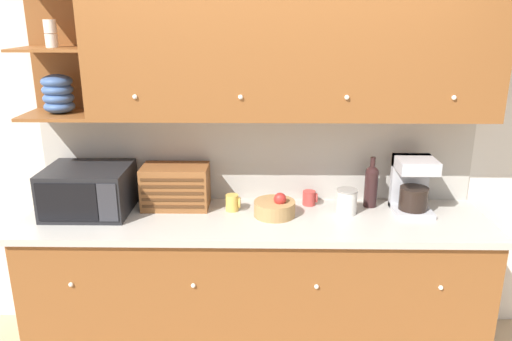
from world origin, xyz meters
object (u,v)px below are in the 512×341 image
object	(u,v)px
mug_blue_second	(233,203)
coffee_maker	(413,185)
storage_canister	(347,202)
microwave	(89,190)
wine_bottle	(371,184)
mug	(310,198)
fruit_basket	(275,208)
bread_box	(176,187)

from	to	relation	value
mug_blue_second	coffee_maker	size ratio (longest dim) A/B	0.30
mug_blue_second	storage_canister	bearing A→B (deg)	-2.93
microwave	mug_blue_second	bearing A→B (deg)	2.28
coffee_maker	wine_bottle	bearing A→B (deg)	161.32
wine_bottle	coffee_maker	world-z (taller)	coffee_maker
microwave	mug	size ratio (longest dim) A/B	5.28
fruit_basket	wine_bottle	xyz separation A→B (m)	(0.61, 0.17, 0.10)
microwave	coffee_maker	bearing A→B (deg)	1.34
bread_box	storage_canister	distance (m)	1.07
wine_bottle	mug_blue_second	bearing A→B (deg)	-174.03
mug	storage_canister	distance (m)	0.26
mug	wine_bottle	bearing A→B (deg)	-2.51
coffee_maker	fruit_basket	bearing A→B (deg)	-174.03
bread_box	fruit_basket	bearing A→B (deg)	-12.62
bread_box	mug_blue_second	xyz separation A→B (m)	(0.36, -0.06, -0.08)
microwave	mug	world-z (taller)	microwave
coffee_maker	storage_canister	bearing A→B (deg)	-173.35
fruit_basket	storage_canister	bearing A→B (deg)	5.34
microwave	wine_bottle	world-z (taller)	wine_bottle
bread_box	mug_blue_second	distance (m)	0.38
fruit_basket	coffee_maker	xyz separation A→B (m)	(0.84, 0.09, 0.12)
bread_box	fruit_basket	size ratio (longest dim) A/B	1.64
mug_blue_second	wine_bottle	size ratio (longest dim) A/B	0.32
microwave	coffee_maker	distance (m)	1.98
fruit_basket	storage_canister	size ratio (longest dim) A/B	1.61
mug	wine_bottle	size ratio (longest dim) A/B	0.29
fruit_basket	mug	bearing A→B (deg)	39.32
wine_bottle	coffee_maker	distance (m)	0.25
storage_canister	coffee_maker	world-z (taller)	coffee_maker
microwave	mug	xyz separation A→B (m)	(1.36, 0.14, -0.10)
mug_blue_second	mug	size ratio (longest dim) A/B	1.09
mug	coffee_maker	size ratio (longest dim) A/B	0.27
storage_canister	wine_bottle	size ratio (longest dim) A/B	0.48
mug	storage_canister	world-z (taller)	storage_canister
bread_box	coffee_maker	distance (m)	1.47
storage_canister	fruit_basket	bearing A→B (deg)	-174.66
fruit_basket	mug	distance (m)	0.29
mug_blue_second	mug	xyz separation A→B (m)	(0.49, 0.11, -0.01)
mug	storage_canister	xyz separation A→B (m)	(0.21, -0.14, 0.03)
fruit_basket	coffee_maker	world-z (taller)	coffee_maker
mug_blue_second	coffee_maker	world-z (taller)	coffee_maker
storage_canister	coffee_maker	distance (m)	0.42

